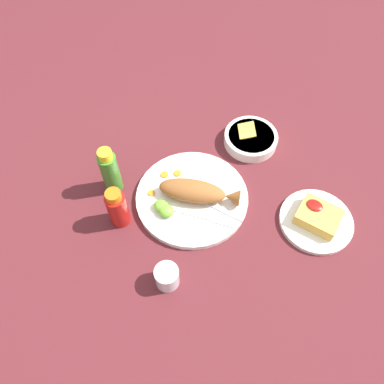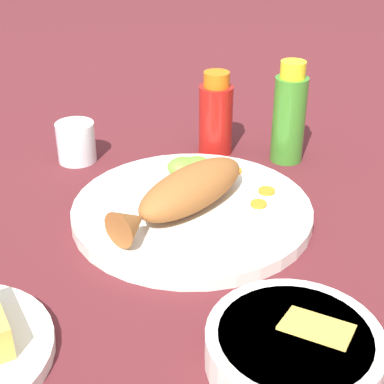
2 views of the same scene
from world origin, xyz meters
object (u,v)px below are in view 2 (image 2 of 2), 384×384
fork_far (129,204)px  salt_cup (76,144)px  hot_sauce_bottle_green (289,115)px  guacamole_bowl (294,347)px  hot_sauce_bottle_red (216,116)px  main_plate (192,211)px  fried_fish (186,192)px  fork_near (138,222)px

fork_far → salt_cup: salt_cup is taller
hot_sauce_bottle_green → guacamole_bowl: hot_sauce_bottle_green is taller
hot_sauce_bottle_red → guacamole_bowl: 0.47m
main_plate → hot_sauce_bottle_red: 0.21m
guacamole_bowl → hot_sauce_bottle_green: bearing=54.0°
fried_fish → fork_near: bearing=159.4°
salt_cup → fork_near: bearing=-91.2°
hot_sauce_bottle_red → salt_cup: bearing=159.3°
fried_fish → hot_sauce_bottle_green: bearing=-0.5°
main_plate → fried_fish: (-0.01, -0.00, 0.04)m
fork_near → hot_sauce_bottle_green: size_ratio=1.16×
fork_near → fork_far: (0.01, 0.05, 0.00)m
fork_far → hot_sauce_bottle_green: 0.30m
fried_fish → fork_near: 0.07m
fork_near → guacamole_bowl: bearing=95.5°
guacamole_bowl → fried_fish: bearing=83.2°
hot_sauce_bottle_green → guacamole_bowl: bearing=-126.0°
hot_sauce_bottle_red → salt_cup: 0.23m
hot_sauce_bottle_red → hot_sauce_bottle_green: hot_sauce_bottle_green is taller
fried_fish → fork_far: 0.08m
hot_sauce_bottle_red → fork_far: bearing=-149.6°
fork_far → guacamole_bowl: guacamole_bowl is taller
fork_near → hot_sauce_bottle_green: (0.30, 0.09, 0.06)m
main_plate → hot_sauce_bottle_green: hot_sauce_bottle_green is taller
main_plate → fork_far: bearing=151.4°
hot_sauce_bottle_red → salt_cup: (-0.21, 0.08, -0.04)m
hot_sauce_bottle_red → salt_cup: hot_sauce_bottle_red is taller
hot_sauce_bottle_red → salt_cup: size_ratio=2.12×
main_plate → fork_near: (-0.08, -0.01, 0.01)m
main_plate → fried_fish: 0.04m
fork_near → guacamole_bowl: (0.04, -0.27, 0.00)m
fork_near → salt_cup: (0.01, 0.24, 0.01)m
hot_sauce_bottle_green → salt_cup: bearing=151.7°
fork_far → hot_sauce_bottle_red: hot_sauce_bottle_red is taller
fried_fish → hot_sauce_bottle_red: size_ratio=1.73×
fork_far → guacamole_bowl: bearing=79.8°
hot_sauce_bottle_red → guacamole_bowl: bearing=-112.0°
hot_sauce_bottle_green → main_plate: bearing=-159.3°
fried_fish → salt_cup: size_ratio=3.66×
fork_near → main_plate: bearing=-178.4°
main_plate → guacamole_bowl: size_ratio=1.92×
main_plate → hot_sauce_bottle_red: hot_sauce_bottle_red is taller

